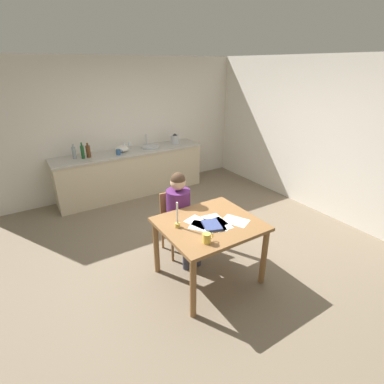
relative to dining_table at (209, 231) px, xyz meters
name	(u,v)px	position (x,y,z in m)	size (l,w,h in m)	color
ground_plane	(190,247)	(0.16, 0.68, -0.68)	(5.20, 5.20, 0.04)	#7A6B56
wall_back	(121,127)	(0.16, 3.28, 0.64)	(5.20, 0.12, 2.60)	silver
wall_right	(318,137)	(2.76, 0.68, 0.64)	(0.12, 5.20, 2.60)	silver
kitchen_counter	(132,172)	(0.16, 2.92, -0.21)	(2.92, 0.64, 0.90)	beige
dining_table	(209,231)	(0.00, 0.00, 0.00)	(1.11, 0.98, 0.77)	olive
chair_at_table	(176,220)	(-0.04, 0.73, -0.18)	(0.43, 0.43, 0.86)	olive
person_seated	(181,211)	(-0.05, 0.58, 0.02)	(0.34, 0.60, 1.19)	#592666
coffee_mug	(207,238)	(-0.26, -0.32, 0.17)	(0.13, 0.08, 0.11)	#F2CC4C
candlestick	(177,220)	(-0.36, 0.11, 0.20)	(0.06, 0.06, 0.31)	gold
book_magazine	(212,225)	(-0.03, -0.08, 0.13)	(0.18, 0.24, 0.03)	#394880
paper_letter	(219,224)	(0.07, -0.09, 0.12)	(0.21, 0.30, 0.00)	white
paper_bill	(203,226)	(-0.11, -0.03, 0.12)	(0.21, 0.30, 0.00)	white
paper_envelope	(215,225)	(0.02, -0.08, 0.12)	(0.21, 0.30, 0.00)	white
paper_receipt	(214,220)	(0.08, 0.01, 0.12)	(0.21, 0.30, 0.00)	white
paper_notice	(199,222)	(-0.10, 0.08, 0.12)	(0.21, 0.30, 0.00)	white
paper_flyer	(235,221)	(0.28, -0.13, 0.12)	(0.21, 0.30, 0.00)	white
sink_unit	(150,146)	(0.59, 2.93, 0.26)	(0.36, 0.36, 0.24)	#B2B7BC
bottle_oil	(74,153)	(-0.85, 2.97, 0.35)	(0.06, 0.06, 0.26)	#8C999E
bottle_vinegar	(82,152)	(-0.72, 2.89, 0.36)	(0.06, 0.06, 0.29)	#194C23
bottle_wine_red	(88,151)	(-0.61, 2.92, 0.35)	(0.08, 0.08, 0.26)	#593319
mixing_bowl	(122,149)	(0.02, 2.94, 0.30)	(0.25, 0.25, 0.11)	white
stovetop_kettle	(175,139)	(1.17, 2.92, 0.34)	(0.18, 0.18, 0.22)	#B7BABF
wine_glass_near_sink	(129,143)	(0.22, 3.07, 0.35)	(0.07, 0.07, 0.15)	silver
wine_glass_by_kettle	(124,144)	(0.12, 3.07, 0.35)	(0.07, 0.07, 0.15)	silver
teacup_on_counter	(118,152)	(-0.11, 2.77, 0.29)	(0.12, 0.08, 0.10)	#33598C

